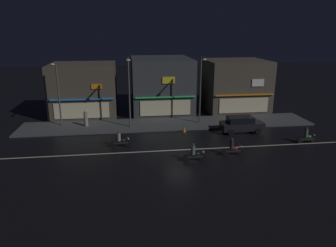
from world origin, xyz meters
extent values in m
plane|color=black|center=(0.00, 0.00, 0.00)|extent=(140.00, 140.00, 0.00)
cube|color=beige|center=(0.00, 0.00, 0.01)|extent=(30.43, 0.16, 0.01)
cube|color=#424447|center=(0.00, 7.80, 0.07)|extent=(32.03, 4.87, 0.14)
cube|color=#4C443A|center=(-9.61, 13.66, 3.12)|extent=(7.67, 6.75, 6.24)
cube|color=#268CF2|center=(-9.61, 10.17, 2.60)|extent=(7.29, 0.24, 0.12)
cube|color=orange|center=(-7.79, 10.23, 4.03)|extent=(1.16, 0.08, 0.58)
cube|color=beige|center=(-9.61, 10.23, 1.30)|extent=(6.14, 0.06, 1.80)
cube|color=#4C443A|center=(9.61, 13.86, 3.21)|extent=(7.65, 7.14, 6.41)
cube|color=orange|center=(9.61, 10.17, 2.60)|extent=(7.27, 0.24, 0.12)
cube|color=white|center=(11.18, 10.23, 4.03)|extent=(1.49, 0.08, 0.87)
cube|color=beige|center=(9.61, 10.23, 1.30)|extent=(6.12, 0.06, 1.80)
cube|color=#383A3F|center=(0.00, 14.78, 3.35)|extent=(7.43, 8.98, 6.71)
cube|color=#33E572|center=(0.00, 10.17, 2.60)|extent=(7.06, 0.24, 0.12)
cube|color=yellow|center=(0.37, 10.23, 4.57)|extent=(1.44, 0.08, 0.77)
cube|color=beige|center=(0.00, 10.23, 1.30)|extent=(5.95, 0.06, 1.80)
cylinder|color=#47494C|center=(-11.64, 8.67, 3.59)|extent=(0.16, 0.16, 6.89)
cube|color=#47494C|center=(-11.64, 7.97, 6.93)|extent=(0.10, 1.40, 0.10)
ellipsoid|color=#F9E099|center=(-11.64, 7.27, 6.85)|extent=(0.44, 0.32, 0.20)
cylinder|color=#47494C|center=(-4.20, 7.07, 3.82)|extent=(0.16, 0.16, 7.36)
cube|color=#47494C|center=(-4.20, 6.37, 7.40)|extent=(0.10, 1.40, 0.10)
ellipsoid|color=#F9E099|center=(-4.20, 5.67, 7.32)|extent=(0.44, 0.32, 0.20)
cylinder|color=#47494C|center=(3.49, 7.61, 3.77)|extent=(0.16, 0.16, 7.26)
cube|color=#47494C|center=(3.49, 6.91, 7.30)|extent=(0.10, 1.40, 0.10)
ellipsoid|color=#F9E099|center=(3.49, 6.21, 7.22)|extent=(0.44, 0.32, 0.20)
cylinder|color=gray|center=(-8.92, 7.95, 0.90)|extent=(0.42, 0.42, 1.53)
sphere|color=tan|center=(-8.92, 7.95, 1.78)|extent=(0.22, 0.22, 0.22)
cube|color=black|center=(7.12, 4.08, 0.69)|extent=(4.30, 1.78, 0.76)
cube|color=black|center=(6.91, 4.08, 1.37)|extent=(2.58, 1.57, 0.60)
cube|color=#F9F2CC|center=(9.23, 4.68, 0.79)|extent=(0.08, 0.20, 0.12)
cube|color=#F9F2CC|center=(9.23, 3.47, 0.79)|extent=(0.08, 0.20, 0.12)
cylinder|color=black|center=(8.54, 4.97, 0.31)|extent=(0.62, 0.20, 0.62)
cylinder|color=black|center=(8.54, 3.19, 0.31)|extent=(0.62, 0.20, 0.62)
cylinder|color=black|center=(5.71, 4.97, 0.31)|extent=(0.62, 0.20, 0.62)
cylinder|color=black|center=(5.71, 3.19, 0.31)|extent=(0.62, 0.20, 0.62)
cylinder|color=black|center=(1.39, -2.55, 0.30)|extent=(0.60, 0.08, 0.60)
cylinder|color=black|center=(0.09, -2.55, 0.30)|extent=(0.60, 0.10, 0.60)
cube|color=black|center=(0.74, -2.55, 0.40)|extent=(1.30, 0.14, 0.20)
ellipsoid|color=black|center=(0.94, -2.55, 0.62)|extent=(0.44, 0.26, 0.24)
cube|color=black|center=(0.54, -2.55, 0.55)|extent=(0.56, 0.22, 0.10)
cylinder|color=slate|center=(1.34, -2.55, 0.85)|extent=(0.03, 0.60, 0.03)
sphere|color=white|center=(1.43, -2.55, 0.75)|extent=(0.14, 0.14, 0.14)
cylinder|color=#4C664C|center=(0.59, -2.55, 0.95)|extent=(0.32, 0.32, 0.70)
sphere|color=#333338|center=(0.59, -2.55, 1.41)|extent=(0.22, 0.22, 0.22)
cylinder|color=black|center=(-4.52, 1.45, 0.30)|extent=(0.60, 0.08, 0.60)
cylinder|color=black|center=(-5.82, 1.45, 0.30)|extent=(0.60, 0.10, 0.60)
cube|color=black|center=(-5.17, 1.45, 0.40)|extent=(1.30, 0.14, 0.20)
ellipsoid|color=black|center=(-4.97, 1.45, 0.62)|extent=(0.44, 0.26, 0.24)
cube|color=black|center=(-5.37, 1.45, 0.55)|extent=(0.56, 0.22, 0.10)
cylinder|color=slate|center=(-4.57, 1.45, 0.85)|extent=(0.03, 0.60, 0.03)
sphere|color=white|center=(-4.48, 1.45, 0.75)|extent=(0.14, 0.14, 0.14)
cylinder|color=gray|center=(-5.32, 1.45, 0.95)|extent=(0.32, 0.32, 0.70)
sphere|color=#333338|center=(-5.32, 1.45, 1.41)|extent=(0.22, 0.22, 0.22)
cylinder|color=black|center=(4.84, -1.78, 0.30)|extent=(0.60, 0.08, 0.60)
cylinder|color=black|center=(3.54, -1.78, 0.30)|extent=(0.60, 0.10, 0.60)
cube|color=black|center=(4.19, -1.78, 0.40)|extent=(1.30, 0.14, 0.20)
ellipsoid|color=red|center=(4.39, -1.78, 0.62)|extent=(0.44, 0.26, 0.24)
cube|color=black|center=(3.99, -1.78, 0.55)|extent=(0.56, 0.22, 0.10)
cylinder|color=slate|center=(4.79, -1.78, 0.85)|extent=(0.03, 0.60, 0.03)
sphere|color=white|center=(4.88, -1.78, 0.75)|extent=(0.14, 0.14, 0.14)
cylinder|color=#232328|center=(4.04, -1.78, 0.95)|extent=(0.32, 0.32, 0.70)
sphere|color=#333338|center=(4.04, -1.78, 1.41)|extent=(0.22, 0.22, 0.22)
cylinder|color=black|center=(12.67, 0.19, 0.30)|extent=(0.60, 0.08, 0.60)
cylinder|color=black|center=(11.37, 0.19, 0.30)|extent=(0.60, 0.10, 0.60)
cube|color=black|center=(12.02, 0.19, 0.40)|extent=(1.30, 0.14, 0.20)
ellipsoid|color=#268C3F|center=(12.22, 0.19, 0.62)|extent=(0.44, 0.26, 0.24)
cube|color=black|center=(11.82, 0.19, 0.55)|extent=(0.56, 0.22, 0.10)
cylinder|color=slate|center=(12.62, 0.19, 0.85)|extent=(0.03, 0.60, 0.03)
sphere|color=white|center=(12.71, 0.19, 0.75)|extent=(0.14, 0.14, 0.14)
cylinder|color=#4C664C|center=(11.87, 0.19, 0.95)|extent=(0.32, 0.32, 0.70)
sphere|color=#333338|center=(11.87, 0.19, 1.41)|extent=(0.22, 0.22, 0.22)
cone|color=orange|center=(1.28, 4.96, 0.28)|extent=(0.36, 0.36, 0.55)
camera|label=1|loc=(-4.51, -25.40, 10.19)|focal=33.60mm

